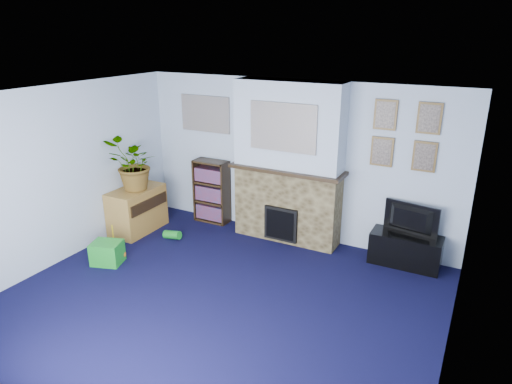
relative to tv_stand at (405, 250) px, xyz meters
The scene contains 26 objects.
floor 2.71m from the tv_stand, 131.26° to the right, with size 5.00×4.50×0.01m, color black.
ceiling 3.47m from the tv_stand, 131.26° to the right, with size 5.00×4.50×0.01m, color white.
wall_back 2.04m from the tv_stand, behind, with size 5.00×0.04×2.40m, color #ADBDD1.
wall_front 4.74m from the tv_stand, 112.59° to the right, with size 5.00×0.04×2.40m, color #ADBDD1.
wall_left 4.84m from the tv_stand, 154.63° to the right, with size 0.04×4.50×2.40m, color #ADBDD1.
wall_right 2.36m from the tv_stand, 70.49° to the right, with size 0.04×4.50×2.40m, color #ADBDD1.
chimney_breast 2.02m from the tv_stand, behind, with size 1.72×0.50×2.40m.
collage_main 2.37m from the tv_stand, behind, with size 1.00×0.03×0.68m, color gray.
collage_left 3.68m from the tv_stand, behind, with size 0.90×0.03×0.58m, color gray.
portrait_tl 1.85m from the tv_stand, 157.41° to the left, with size 0.30×0.03×0.40m, color brown.
portrait_tr 1.79m from the tv_stand, 70.92° to the left, with size 0.30×0.03×0.40m, color brown.
portrait_bl 1.38m from the tv_stand, 157.41° to the left, with size 0.30×0.03×0.40m, color brown.
portrait_br 1.29m from the tv_stand, 70.92° to the left, with size 0.30×0.03×0.40m, color brown.
tv_stand is the anchor object (origin of this frame).
television 0.43m from the tv_stand, 90.00° to the left, with size 0.74×0.10×0.43m, color black.
bookshelf 3.18m from the tv_stand, behind, with size 0.58×0.28×1.05m.
sideboard 4.10m from the tv_stand, 168.62° to the right, with size 0.50×0.90×0.70m, color olive.
potted_plant 4.16m from the tv_stand, 167.79° to the right, with size 0.74×0.64×0.82m, color #26661E.
mantel_clock 2.12m from the tv_stand, behind, with size 0.10×0.06×0.14m, color gold.
mantel_candle 1.74m from the tv_stand, behind, with size 0.05×0.05×0.16m, color #B2BFC6.
mantel_teddy 2.51m from the tv_stand, behind, with size 0.13×0.13×0.13m, color slate.
mantel_can 1.48m from the tv_stand, behind, with size 0.05×0.05×0.11m, color yellow.
green_crate 4.10m from the tv_stand, 152.91° to the right, with size 0.39×0.31×0.31m, color #198C26.
toy_ball 3.96m from the tv_stand, 154.42° to the right, with size 0.16×0.16×0.16m, color orange.
toy_block 4.24m from the tv_stand, 164.33° to the right, with size 0.20×0.20×0.24m, color yellow.
toy_tube 3.44m from the tv_stand, 166.01° to the right, with size 0.13×0.13×0.28m, color #198C26.
Camera 1 is at (2.57, -3.87, 3.06)m, focal length 32.00 mm.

